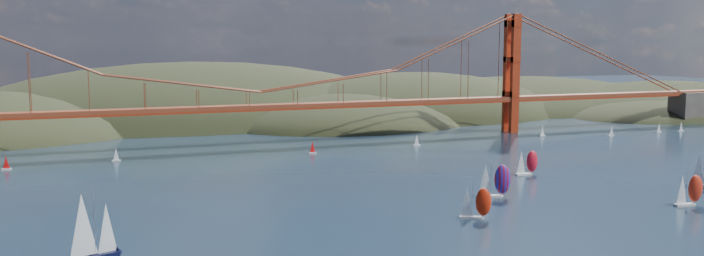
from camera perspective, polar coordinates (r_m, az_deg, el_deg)
name	(u,v)px	position (r m, az deg, el deg)	size (l,w,h in m)	color
headlands	(299,138)	(391.54, -4.45, -0.87)	(725.00, 225.00, 96.00)	black
bridge	(255,67)	(280.97, -8.05, 5.06)	(552.00, 12.00, 55.00)	brown
sloop_navy	(90,228)	(143.05, -20.95, -7.73)	(10.29, 7.59, 15.07)	black
racer_0	(475,202)	(167.67, 10.17, -6.11)	(7.67, 5.69, 8.64)	silver
racer_1	(688,190)	(198.11, 26.17, -4.61)	(8.07, 3.53, 9.16)	white
racer_3	(526,162)	(225.50, 14.29, -2.77)	(7.71, 3.18, 8.83)	white
racer_rwb	(494,180)	(191.00, 11.69, -4.26)	(9.27, 5.70, 10.38)	white
distant_boat_2	(6,163)	(255.12, -26.81, -2.59)	(3.00, 2.00, 4.70)	silver
distant_boat_3	(116,155)	(258.13, -19.02, -2.10)	(3.00, 2.00, 4.70)	silver
distant_boat_4	(542,131)	(320.18, 15.55, -0.24)	(3.00, 2.00, 4.70)	silver
distant_boat_5	(611,131)	(330.04, 20.76, -0.23)	(3.00, 2.00, 4.70)	silver
distant_boat_6	(659,128)	(351.32, 24.15, 0.03)	(3.00, 2.00, 4.70)	silver
distant_boat_7	(681,126)	(360.40, 25.69, 0.12)	(3.00, 2.00, 4.70)	silver
distant_boat_8	(417,140)	(281.24, 5.40, -1.00)	(3.00, 2.00, 4.70)	silver
distant_boat_9	(313,147)	(261.34, -3.30, -1.61)	(3.00, 2.00, 4.70)	silver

